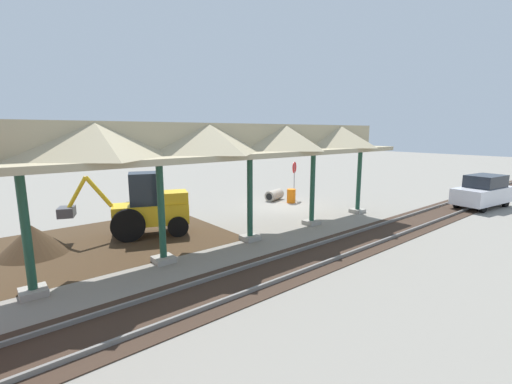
{
  "coord_description": "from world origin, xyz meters",
  "views": [
    {
      "loc": [
        14.66,
        14.83,
        4.6
      ],
      "look_at": [
        3.94,
        1.87,
        1.6
      ],
      "focal_mm": 24.0,
      "sensor_mm": 36.0,
      "label": 1
    }
  ],
  "objects_px": {
    "distant_parked_car": "(483,191)",
    "stop_sign": "(294,172)",
    "backhoe": "(147,207)",
    "concrete_pipe": "(274,195)",
    "traffic_barrel": "(291,196)"
  },
  "relations": [
    {
      "from": "stop_sign",
      "to": "backhoe",
      "type": "bearing_deg",
      "value": 8.14
    },
    {
      "from": "concrete_pipe",
      "to": "stop_sign",
      "type": "bearing_deg",
      "value": 153.81
    },
    {
      "from": "stop_sign",
      "to": "concrete_pipe",
      "type": "height_order",
      "value": "stop_sign"
    },
    {
      "from": "backhoe",
      "to": "distant_parked_car",
      "type": "distance_m",
      "value": 19.48
    },
    {
      "from": "distant_parked_car",
      "to": "traffic_barrel",
      "type": "xyz_separation_m",
      "value": [
        8.01,
        -8.4,
        -0.53
      ]
    },
    {
      "from": "distant_parked_car",
      "to": "traffic_barrel",
      "type": "height_order",
      "value": "distant_parked_car"
    },
    {
      "from": "stop_sign",
      "to": "traffic_barrel",
      "type": "bearing_deg",
      "value": 35.72
    },
    {
      "from": "distant_parked_car",
      "to": "stop_sign",
      "type": "bearing_deg",
      "value": -52.31
    },
    {
      "from": "concrete_pipe",
      "to": "traffic_barrel",
      "type": "relative_size",
      "value": 1.74
    },
    {
      "from": "concrete_pipe",
      "to": "traffic_barrel",
      "type": "bearing_deg",
      "value": 101.75
    },
    {
      "from": "distant_parked_car",
      "to": "concrete_pipe",
      "type": "bearing_deg",
      "value": -49.56
    },
    {
      "from": "backhoe",
      "to": "traffic_barrel",
      "type": "xyz_separation_m",
      "value": [
        -9.95,
        -0.86,
        -0.81
      ]
    },
    {
      "from": "backhoe",
      "to": "stop_sign",
      "type": "bearing_deg",
      "value": -171.86
    },
    {
      "from": "concrete_pipe",
      "to": "distant_parked_car",
      "type": "height_order",
      "value": "distant_parked_car"
    },
    {
      "from": "stop_sign",
      "to": "concrete_pipe",
      "type": "bearing_deg",
      "value": -26.19
    }
  ]
}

